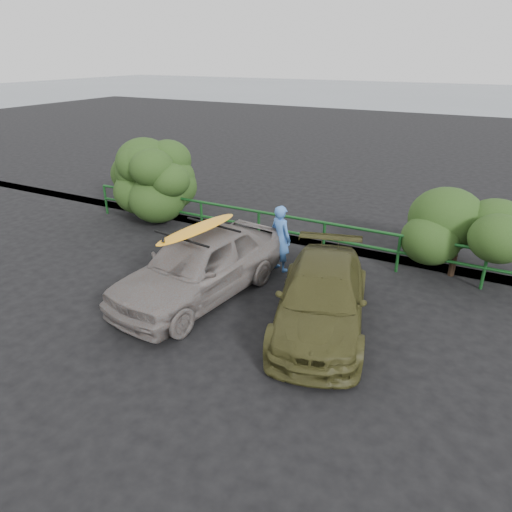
{
  "coord_description": "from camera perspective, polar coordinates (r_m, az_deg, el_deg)",
  "views": [
    {
      "loc": [
        4.73,
        -6.06,
        5.2
      ],
      "look_at": [
        0.56,
        1.86,
        1.18
      ],
      "focal_mm": 32.0,
      "sensor_mm": 36.0,
      "label": 1
    }
  ],
  "objects": [
    {
      "name": "ground",
      "position": [
        9.28,
        -8.59,
        -10.2
      ],
      "size": [
        80.0,
        80.0,
        0.0
      ],
      "primitive_type": "plane",
      "color": "black"
    },
    {
      "name": "sedan",
      "position": [
        10.4,
        -7.08,
        -1.11
      ],
      "size": [
        2.48,
        4.83,
        1.57
      ],
      "primitive_type": "imported",
      "rotation": [
        0.0,
        0.0,
        -0.14
      ],
      "color": "slate",
      "rests_on": "ground"
    },
    {
      "name": "olive_vehicle",
      "position": [
        9.4,
        8.21,
        -5.2
      ],
      "size": [
        2.83,
        4.65,
        1.26
      ],
      "primitive_type": "imported",
      "rotation": [
        0.0,
        0.0,
        0.26
      ],
      "color": "#42401D",
      "rests_on": "ground"
    },
    {
      "name": "roof_rack",
      "position": [
        10.09,
        -7.31,
        3.07
      ],
      "size": [
        1.7,
        1.3,
        0.05
      ],
      "primitive_type": null,
      "rotation": [
        0.0,
        0.0,
        -0.14
      ],
      "color": "black",
      "rests_on": "sedan"
    },
    {
      "name": "ocean",
      "position": [
        66.43,
        24.83,
        17.62
      ],
      "size": [
        200.0,
        200.0,
        0.0
      ],
      "primitive_type": "plane",
      "color": "slate",
      "rests_on": "ground"
    },
    {
      "name": "shrub_left",
      "position": [
        15.43,
        -11.71,
        8.73
      ],
      "size": [
        3.2,
        2.4,
        2.44
      ],
      "primitive_type": null,
      "color": "#2B491A",
      "rests_on": "ground"
    },
    {
      "name": "surfboard",
      "position": [
        10.06,
        -7.33,
        3.4
      ],
      "size": [
        0.84,
        2.48,
        0.07
      ],
      "primitive_type": "ellipsoid",
      "rotation": [
        0.0,
        0.0,
        -0.14
      ],
      "color": "#FFA31A",
      "rests_on": "roof_rack"
    },
    {
      "name": "man",
      "position": [
        11.59,
        3.11,
        2.21
      ],
      "size": [
        0.74,
        0.62,
        1.74
      ],
      "primitive_type": "imported",
      "rotation": [
        0.0,
        0.0,
        2.76
      ],
      "color": "#4479CE",
      "rests_on": "ground"
    },
    {
      "name": "guardrail",
      "position": [
        12.91,
        4.29,
        2.85
      ],
      "size": [
        14.0,
        0.08,
        1.04
      ],
      "primitive_type": null,
      "color": "#15491B",
      "rests_on": "ground"
    },
    {
      "name": "shrub_right",
      "position": [
        12.3,
        27.22,
        1.47
      ],
      "size": [
        3.2,
        2.4,
        2.02
      ],
      "primitive_type": null,
      "color": "#2B491A",
      "rests_on": "ground"
    }
  ]
}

